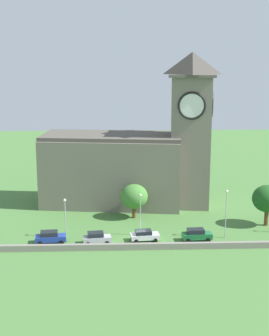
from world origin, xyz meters
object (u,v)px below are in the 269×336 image
(car_white, at_px, (144,235))
(streetlamp_central, at_px, (140,208))
(streetlamp_east_mid, at_px, (226,206))
(car_silver, at_px, (97,238))
(car_blue, at_px, (50,237))
(tree_riverside_west, at_px, (134,197))
(church, at_px, (133,159))
(car_green, at_px, (197,235))
(tree_by_tower, at_px, (267,199))
(streetlamp_west_mid, at_px, (65,211))

(car_white, height_order, streetlamp_central, streetlamp_central)
(car_white, bearing_deg, streetlamp_east_mid, 3.22)
(car_silver, distance_m, streetlamp_central, 8.46)
(car_silver, bearing_deg, car_white, 8.23)
(car_blue, xyz_separation_m, tree_riverside_west, (13.29, 11.60, 2.96))
(streetlamp_east_mid, height_order, tree_riverside_west, streetlamp_east_mid)
(tree_riverside_west, bearing_deg, church, 89.63)
(car_green, relative_size, tree_by_tower, 0.67)
(tree_riverside_west, bearing_deg, car_blue, -138.89)
(church, distance_m, tree_riverside_west, 9.99)
(car_silver, distance_m, tree_by_tower, 29.52)
(streetlamp_central, relative_size, streetlamp_east_mid, 0.88)
(tree_by_tower, bearing_deg, church, 148.46)
(car_white, bearing_deg, church, 93.23)
(car_silver, distance_m, car_green, 15.47)
(church, height_order, streetlamp_west_mid, church)
(tree_riverside_west, bearing_deg, car_white, -83.98)
(car_green, bearing_deg, car_silver, -177.37)
(car_blue, height_order, streetlamp_east_mid, streetlamp_east_mid)
(car_blue, xyz_separation_m, car_silver, (7.09, -0.65, -0.01))
(streetlamp_central, bearing_deg, car_white, -76.81)
(church, distance_m, tree_by_tower, 26.25)
(church, bearing_deg, car_silver, -106.65)
(car_white, distance_m, car_green, 8.09)
(tree_riverside_west, bearing_deg, car_silver, -116.86)
(car_green, bearing_deg, church, 114.46)
(tree_by_tower, distance_m, tree_riverside_west, 22.68)
(car_white, xyz_separation_m, tree_riverside_west, (-1.18, 11.18, 3.06))
(car_green, relative_size, streetlamp_west_mid, 0.74)
(car_silver, bearing_deg, tree_riverside_west, 63.14)
(car_white, bearing_deg, car_blue, -178.34)
(car_green, height_order, tree_by_tower, tree_by_tower)
(car_white, height_order, streetlamp_west_mid, streetlamp_west_mid)
(car_blue, height_order, tree_riverside_west, tree_riverside_west)
(car_blue, distance_m, tree_by_tower, 36.26)
(car_silver, xyz_separation_m, streetlamp_west_mid, (-4.95, 2.87, 3.36))
(car_white, xyz_separation_m, tree_by_tower, (20.96, 6.31, 3.81))
(streetlamp_central, xyz_separation_m, streetlamp_east_mid, (13.29, -1.54, 0.52))
(car_green, height_order, streetlamp_east_mid, streetlamp_east_mid)
(streetlamp_west_mid, xyz_separation_m, tree_by_tower, (33.30, 4.50, 0.36))
(streetlamp_east_mid, xyz_separation_m, tree_by_tower, (8.20, 5.59, -0.48))
(streetlamp_west_mid, height_order, streetlamp_central, streetlamp_central)
(church, height_order, tree_by_tower, church)
(tree_by_tower, bearing_deg, tree_riverside_west, 167.58)
(streetlamp_central, height_order, streetlamp_east_mid, streetlamp_east_mid)
(car_white, height_order, tree_riverside_west, tree_riverside_west)
(streetlamp_west_mid, xyz_separation_m, streetlamp_central, (11.80, 0.45, 0.32))
(car_white, xyz_separation_m, streetlamp_east_mid, (12.76, 0.72, 4.29))
(streetlamp_west_mid, bearing_deg, car_silver, -30.10)
(car_blue, relative_size, tree_riverside_west, 0.79)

